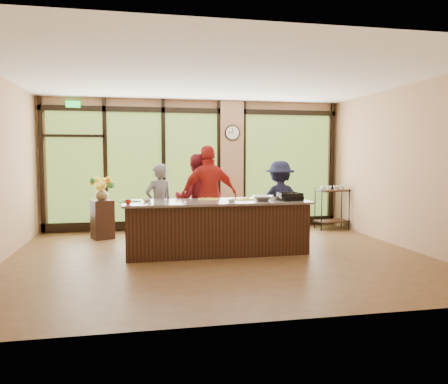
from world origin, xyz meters
name	(u,v)px	position (x,y,z in m)	size (l,w,h in m)	color
floor	(219,256)	(0.00, 0.00, 0.00)	(7.00, 7.00, 0.00)	#51331C
ceiling	(219,77)	(0.00, 0.00, 3.00)	(7.00, 7.00, 0.00)	white
back_wall	(196,165)	(0.00, 3.00, 1.50)	(7.00, 7.00, 0.00)	tan
right_wall	(407,167)	(3.50, 0.00, 1.50)	(6.00, 6.00, 0.00)	tan
window_wall	(203,169)	(0.16, 2.95, 1.39)	(6.90, 0.12, 3.00)	tan
island_base	(216,228)	(0.00, 0.30, 0.44)	(3.10, 1.00, 0.88)	black
countertop	(216,202)	(0.00, 0.30, 0.90)	(3.20, 1.10, 0.04)	slate
wall_clock	(232,133)	(0.85, 2.87, 2.25)	(0.36, 0.04, 0.36)	black
cook_left	(159,205)	(-0.95, 1.15, 0.78)	(0.57, 0.37, 1.56)	slate
cook_midleft	(196,199)	(-0.23, 1.13, 0.87)	(0.85, 0.66, 1.74)	maroon
cook_midright	(209,196)	(-0.01, 0.98, 0.95)	(1.12, 0.47, 1.91)	red
cook_right	(280,201)	(1.45, 1.14, 0.80)	(1.04, 0.60, 1.61)	#171932
roasting_pan	(290,198)	(1.28, 0.10, 0.96)	(0.40, 0.31, 0.07)	black
mixing_bowl	(262,198)	(0.80, 0.15, 0.96)	(0.36, 0.36, 0.09)	silver
cutting_board_left	(129,201)	(-1.50, 0.46, 0.93)	(0.36, 0.27, 0.01)	#337C2D
cutting_board_center	(208,199)	(-0.10, 0.55, 0.93)	(0.37, 0.28, 0.01)	yellow
cutting_board_right	(247,199)	(0.59, 0.42, 0.93)	(0.40, 0.30, 0.01)	yellow
prep_bowl_near	(147,200)	(-1.19, 0.37, 0.94)	(0.15, 0.15, 0.05)	silver
prep_bowl_mid	(231,201)	(0.23, 0.08, 0.94)	(0.13, 0.13, 0.04)	silver
prep_bowl_far	(202,199)	(-0.21, 0.51, 0.93)	(0.12, 0.12, 0.03)	silver
red_ramekin	(128,202)	(-1.50, 0.00, 0.96)	(0.10, 0.10, 0.08)	red
flower_stand	(102,219)	(-2.07, 2.06, 0.40)	(0.40, 0.40, 0.80)	black
flower_vase	(102,193)	(-2.07, 2.06, 0.94)	(0.28, 0.28, 0.29)	olive
bar_cart	(332,203)	(3.10, 2.26, 0.61)	(0.81, 0.56, 1.02)	black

